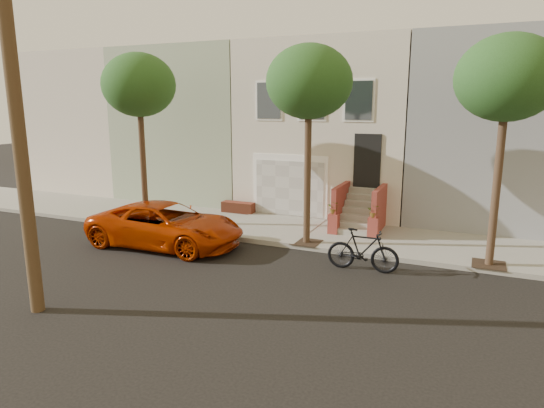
% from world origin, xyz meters
% --- Properties ---
extents(ground, '(90.00, 90.00, 0.00)m').
position_xyz_m(ground, '(0.00, 0.00, 0.00)').
color(ground, black).
rests_on(ground, ground).
extents(sidewalk, '(40.00, 3.70, 0.15)m').
position_xyz_m(sidewalk, '(0.00, 5.35, 0.07)').
color(sidewalk, '#99988B').
rests_on(sidewalk, ground).
extents(house_row, '(33.10, 11.70, 7.00)m').
position_xyz_m(house_row, '(0.00, 11.19, 3.64)').
color(house_row, '#B9AE9E').
rests_on(house_row, sidewalk).
extents(tree_left, '(2.70, 2.57, 6.30)m').
position_xyz_m(tree_left, '(-5.50, 3.90, 5.26)').
color(tree_left, '#2D2116').
rests_on(tree_left, sidewalk).
extents(tree_mid, '(2.70, 2.57, 6.30)m').
position_xyz_m(tree_mid, '(1.00, 3.90, 5.26)').
color(tree_mid, '#2D2116').
rests_on(tree_mid, sidewalk).
extents(tree_right, '(2.70, 2.57, 6.30)m').
position_xyz_m(tree_right, '(6.50, 3.90, 5.26)').
color(tree_right, '#2D2116').
rests_on(tree_right, sidewalk).
extents(pickup_truck, '(5.25, 2.53, 1.44)m').
position_xyz_m(pickup_truck, '(-3.29, 2.13, 0.72)').
color(pickup_truck, '#AF2B00').
rests_on(pickup_truck, ground).
extents(motorcycle, '(2.04, 0.63, 1.22)m').
position_xyz_m(motorcycle, '(3.21, 2.37, 0.61)').
color(motorcycle, black).
rests_on(motorcycle, ground).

